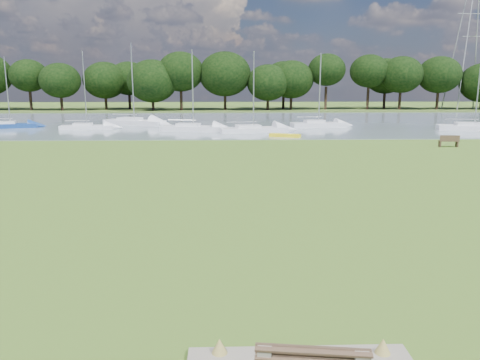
{
  "coord_description": "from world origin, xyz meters",
  "views": [
    {
      "loc": [
        -1.36,
        -20.65,
        5.13
      ],
      "look_at": [
        -0.79,
        -2.0,
        1.26
      ],
      "focal_mm": 35.0,
      "sensor_mm": 36.0,
      "label": 1
    }
  ],
  "objects_px": {
    "kayak": "(285,135)",
    "sailboat_3": "(474,126)",
    "sailboat_1": "(10,124)",
    "sailboat_4": "(134,120)",
    "sailboat_8": "(318,123)",
    "sailboat_9": "(86,125)",
    "sailboat_7": "(253,128)",
    "pylon": "(475,12)",
    "sailboat_6": "(193,126)",
    "riverbank_bench": "(449,141)"
  },
  "relations": [
    {
      "from": "kayak",
      "to": "sailboat_3",
      "type": "distance_m",
      "value": 22.3
    },
    {
      "from": "sailboat_1",
      "to": "sailboat_4",
      "type": "height_order",
      "value": "sailboat_4"
    },
    {
      "from": "sailboat_8",
      "to": "sailboat_9",
      "type": "relative_size",
      "value": 0.99
    },
    {
      "from": "sailboat_7",
      "to": "sailboat_8",
      "type": "distance_m",
      "value": 9.35
    },
    {
      "from": "sailboat_1",
      "to": "sailboat_7",
      "type": "distance_m",
      "value": 28.29
    },
    {
      "from": "sailboat_1",
      "to": "sailboat_7",
      "type": "height_order",
      "value": "sailboat_7"
    },
    {
      "from": "pylon",
      "to": "sailboat_4",
      "type": "distance_m",
      "value": 68.67
    },
    {
      "from": "sailboat_6",
      "to": "sailboat_3",
      "type": "bearing_deg",
      "value": 11.32
    },
    {
      "from": "riverbank_bench",
      "to": "kayak",
      "type": "bearing_deg",
      "value": 154.68
    },
    {
      "from": "riverbank_bench",
      "to": "pylon",
      "type": "height_order",
      "value": "pylon"
    },
    {
      "from": "kayak",
      "to": "sailboat_1",
      "type": "bearing_deg",
      "value": -175.62
    },
    {
      "from": "sailboat_1",
      "to": "sailboat_3",
      "type": "height_order",
      "value": "sailboat_3"
    },
    {
      "from": "riverbank_bench",
      "to": "sailboat_3",
      "type": "relative_size",
      "value": 0.16
    },
    {
      "from": "kayak",
      "to": "pylon",
      "type": "height_order",
      "value": "pylon"
    },
    {
      "from": "sailboat_6",
      "to": "sailboat_9",
      "type": "relative_size",
      "value": 1.0
    },
    {
      "from": "riverbank_bench",
      "to": "sailboat_7",
      "type": "relative_size",
      "value": 0.2
    },
    {
      "from": "sailboat_1",
      "to": "sailboat_4",
      "type": "bearing_deg",
      "value": 0.48
    },
    {
      "from": "sailboat_6",
      "to": "sailboat_8",
      "type": "bearing_deg",
      "value": 25.79
    },
    {
      "from": "kayak",
      "to": "sailboat_1",
      "type": "xyz_separation_m",
      "value": [
        -30.59,
        10.2,
        0.31
      ]
    },
    {
      "from": "sailboat_9",
      "to": "kayak",
      "type": "bearing_deg",
      "value": -27.71
    },
    {
      "from": "sailboat_6",
      "to": "sailboat_7",
      "type": "bearing_deg",
      "value": -0.42
    },
    {
      "from": "kayak",
      "to": "sailboat_4",
      "type": "bearing_deg",
      "value": 163.31
    },
    {
      "from": "sailboat_6",
      "to": "sailboat_8",
      "type": "relative_size",
      "value": 1.01
    },
    {
      "from": "sailboat_3",
      "to": "sailboat_9",
      "type": "bearing_deg",
      "value": -169.65
    },
    {
      "from": "sailboat_7",
      "to": "kayak",
      "type": "bearing_deg",
      "value": -70.97
    },
    {
      "from": "pylon",
      "to": "sailboat_3",
      "type": "height_order",
      "value": "pylon"
    },
    {
      "from": "sailboat_9",
      "to": "sailboat_7",
      "type": "bearing_deg",
      "value": -17.51
    },
    {
      "from": "sailboat_6",
      "to": "sailboat_9",
      "type": "distance_m",
      "value": 12.28
    },
    {
      "from": "pylon",
      "to": "sailboat_6",
      "type": "relative_size",
      "value": 3.41
    },
    {
      "from": "pylon",
      "to": "sailboat_3",
      "type": "relative_size",
      "value": 2.89
    },
    {
      "from": "sailboat_6",
      "to": "sailboat_9",
      "type": "xyz_separation_m",
      "value": [
        -12.06,
        2.32,
        -0.06
      ]
    },
    {
      "from": "kayak",
      "to": "pylon",
      "type": "relative_size",
      "value": 0.1
    },
    {
      "from": "kayak",
      "to": "sailboat_6",
      "type": "height_order",
      "value": "sailboat_6"
    },
    {
      "from": "kayak",
      "to": "sailboat_3",
      "type": "bearing_deg",
      "value": 38.14
    },
    {
      "from": "sailboat_7",
      "to": "sailboat_8",
      "type": "bearing_deg",
      "value": 20.11
    },
    {
      "from": "sailboat_8",
      "to": "riverbank_bench",
      "type": "bearing_deg",
      "value": -75.15
    },
    {
      "from": "riverbank_bench",
      "to": "kayak",
      "type": "relative_size",
      "value": 0.54
    },
    {
      "from": "riverbank_bench",
      "to": "kayak",
      "type": "height_order",
      "value": "riverbank_bench"
    },
    {
      "from": "riverbank_bench",
      "to": "sailboat_7",
      "type": "distance_m",
      "value": 19.46
    },
    {
      "from": "sailboat_7",
      "to": "sailboat_3",
      "type": "bearing_deg",
      "value": -9.28
    },
    {
      "from": "sailboat_1",
      "to": "sailboat_6",
      "type": "xyz_separation_m",
      "value": [
        21.33,
        -4.12,
        0.02
      ]
    },
    {
      "from": "riverbank_bench",
      "to": "sailboat_1",
      "type": "xyz_separation_m",
      "value": [
        -43.11,
        17.45,
        0.02
      ]
    },
    {
      "from": "pylon",
      "to": "sailboat_6",
      "type": "height_order",
      "value": "pylon"
    },
    {
      "from": "pylon",
      "to": "sailboat_4",
      "type": "bearing_deg",
      "value": -151.31
    },
    {
      "from": "sailboat_8",
      "to": "kayak",
      "type": "bearing_deg",
      "value": -126.54
    },
    {
      "from": "riverbank_bench",
      "to": "sailboat_9",
      "type": "height_order",
      "value": "sailboat_9"
    },
    {
      "from": "kayak",
      "to": "sailboat_7",
      "type": "bearing_deg",
      "value": 143.91
    },
    {
      "from": "sailboat_4",
      "to": "sailboat_7",
      "type": "height_order",
      "value": "sailboat_4"
    },
    {
      "from": "sailboat_8",
      "to": "pylon",
      "type": "bearing_deg",
      "value": 36.37
    },
    {
      "from": "sailboat_9",
      "to": "sailboat_8",
      "type": "bearing_deg",
      "value": -3.42
    }
  ]
}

